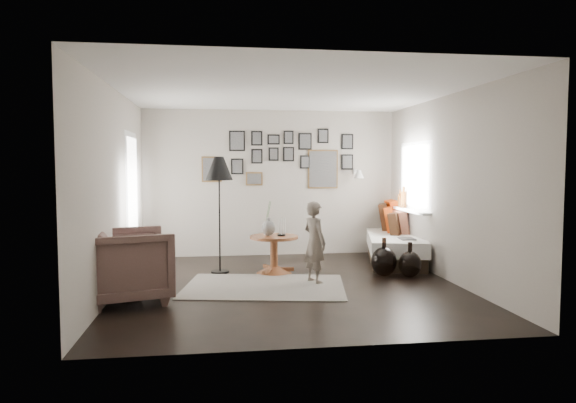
{
  "coord_description": "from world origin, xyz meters",
  "views": [
    {
      "loc": [
        -0.95,
        -6.77,
        1.61
      ],
      "look_at": [
        0.05,
        0.5,
        1.1
      ],
      "focal_mm": 32.0,
      "sensor_mm": 36.0,
      "label": 1
    }
  ],
  "objects": [
    {
      "name": "wall_front",
      "position": [
        0.0,
        -2.4,
        1.3
      ],
      "size": [
        4.5,
        0.0,
        4.5
      ],
      "primitive_type": "plane",
      "rotation": [
        -1.57,
        0.0,
        0.0
      ],
      "color": "#A49C8F",
      "rests_on": "ground"
    },
    {
      "name": "demijohn_large",
      "position": [
        1.45,
        0.38,
        0.22
      ],
      "size": [
        0.37,
        0.37,
        0.56
      ],
      "color": "black",
      "rests_on": "ground"
    },
    {
      "name": "magazine_on_daybed",
      "position": [
        2.0,
        0.91,
        0.46
      ],
      "size": [
        0.24,
        0.32,
        0.02
      ],
      "primitive_type": "cube",
      "rotation": [
        0.0,
        0.0,
        -0.07
      ],
      "color": "black",
      "rests_on": "daybed"
    },
    {
      "name": "rug",
      "position": [
        -0.34,
        -0.05,
        0.01
      ],
      "size": [
        2.33,
        1.81,
        0.01
      ],
      "primitive_type": "cube",
      "rotation": [
        0.0,
        0.0,
        -0.17
      ],
      "color": "beige",
      "rests_on": "ground"
    },
    {
      "name": "gallery_wall",
      "position": [
        0.29,
        2.38,
        1.74
      ],
      "size": [
        2.74,
        0.03,
        1.08
      ],
      "color": "brown",
      "rests_on": "wall_back"
    },
    {
      "name": "ceiling",
      "position": [
        0.0,
        0.0,
        2.6
      ],
      "size": [
        4.8,
        4.8,
        0.0
      ],
      "primitive_type": "plane",
      "rotation": [
        3.14,
        0.0,
        0.0
      ],
      "color": "white",
      "rests_on": "wall_back"
    },
    {
      "name": "magazine_basket",
      "position": [
        -2.0,
        -0.41,
        0.21
      ],
      "size": [
        0.36,
        0.36,
        0.42
      ],
      "rotation": [
        0.0,
        0.0,
        -0.08
      ],
      "color": "black",
      "rests_on": "ground"
    },
    {
      "name": "floor_lamp",
      "position": [
        -0.93,
        0.95,
        1.51
      ],
      "size": [
        0.41,
        0.41,
        1.75
      ],
      "rotation": [
        0.0,
        0.0,
        -0.27
      ],
      "color": "black",
      "rests_on": "ground"
    },
    {
      "name": "demijohn_small",
      "position": [
        1.8,
        0.26,
        0.19
      ],
      "size": [
        0.33,
        0.33,
        0.51
      ],
      "color": "black",
      "rests_on": "ground"
    },
    {
      "name": "child",
      "position": [
        0.36,
        0.1,
        0.56
      ],
      "size": [
        0.42,
        0.49,
        1.13
      ],
      "primitive_type": "imported",
      "rotation": [
        0.0,
        0.0,
        2.03
      ],
      "color": "#675C51",
      "rests_on": "ground"
    },
    {
      "name": "armchair_cushion",
      "position": [
        -2.0,
        -0.52,
        0.48
      ],
      "size": [
        0.48,
        0.49,
        0.18
      ],
      "primitive_type": "cube",
      "rotation": [
        -0.21,
        0.0,
        0.25
      ],
      "color": "white",
      "rests_on": "armchair"
    },
    {
      "name": "pedestal_table",
      "position": [
        -0.12,
        0.8,
        0.26
      ],
      "size": [
        0.72,
        0.72,
        0.57
      ],
      "rotation": [
        0.0,
        0.0,
        -0.37
      ],
      "color": "brown",
      "rests_on": "ground"
    },
    {
      "name": "vase",
      "position": [
        -0.2,
        0.82,
        0.73
      ],
      "size": [
        0.21,
        0.21,
        0.52
      ],
      "color": "black",
      "rests_on": "pedestal_table"
    },
    {
      "name": "wall_right",
      "position": [
        2.25,
        0.0,
        1.3
      ],
      "size": [
        0.0,
        4.8,
        4.8
      ],
      "primitive_type": "plane",
      "rotation": [
        1.57,
        0.0,
        -1.57
      ],
      "color": "#A49C8F",
      "rests_on": "ground"
    },
    {
      "name": "candles",
      "position": [
        -0.01,
        0.8,
        0.7
      ],
      "size": [
        0.12,
        0.12,
        0.27
      ],
      "color": "black",
      "rests_on": "pedestal_table"
    },
    {
      "name": "ground",
      "position": [
        0.0,
        0.0,
        0.0
      ],
      "size": [
        4.8,
        4.8,
        0.0
      ],
      "primitive_type": "plane",
      "color": "black",
      "rests_on": "ground"
    },
    {
      "name": "wall_back",
      "position": [
        0.0,
        2.4,
        1.3
      ],
      "size": [
        4.5,
        0.0,
        4.5
      ],
      "primitive_type": "plane",
      "rotation": [
        1.57,
        0.0,
        0.0
      ],
      "color": "#A49C8F",
      "rests_on": "ground"
    },
    {
      "name": "door_left",
      "position": [
        -2.23,
        1.2,
        1.05
      ],
      "size": [
        0.0,
        2.14,
        2.14
      ],
      "color": "white",
      "rests_on": "wall_left"
    },
    {
      "name": "window_right",
      "position": [
        2.18,
        1.34,
        0.93
      ],
      "size": [
        0.15,
        1.32,
        1.3
      ],
      "color": "white",
      "rests_on": "wall_right"
    },
    {
      "name": "daybed",
      "position": [
        2.0,
        1.56,
        0.32
      ],
      "size": [
        1.33,
        2.16,
        0.99
      ],
      "rotation": [
        0.0,
        0.0,
        -0.25
      ],
      "color": "black",
      "rests_on": "ground"
    },
    {
      "name": "wall_left",
      "position": [
        -2.25,
        0.0,
        1.3
      ],
      "size": [
        0.0,
        4.8,
        4.8
      ],
      "primitive_type": "plane",
      "rotation": [
        1.57,
        0.0,
        1.57
      ],
      "color": "#A49C8F",
      "rests_on": "ground"
    },
    {
      "name": "wall_sconce",
      "position": [
        1.55,
        2.13,
        1.46
      ],
      "size": [
        0.18,
        0.36,
        0.16
      ],
      "color": "white",
      "rests_on": "wall_back"
    },
    {
      "name": "armchair",
      "position": [
        -2.0,
        -0.57,
        0.44
      ],
      "size": [
        1.18,
        1.16,
        0.87
      ],
      "primitive_type": "imported",
      "rotation": [
        0.0,
        0.0,
        1.85
      ],
      "color": "brown",
      "rests_on": "ground"
    }
  ]
}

